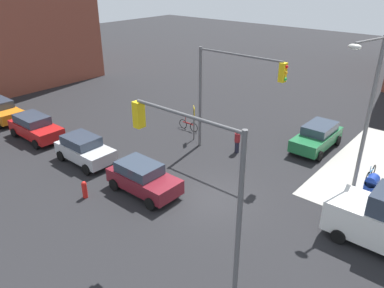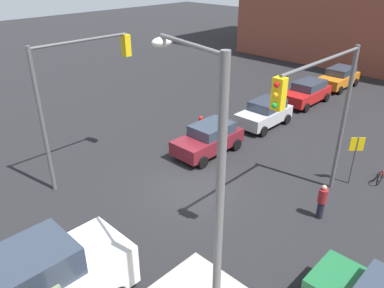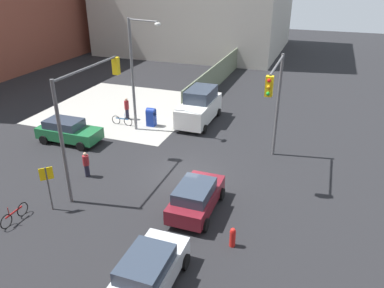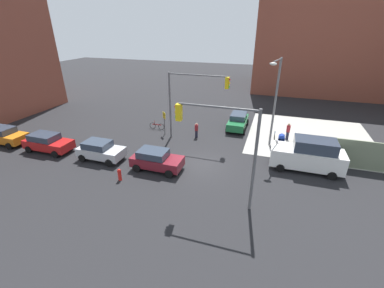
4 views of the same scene
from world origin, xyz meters
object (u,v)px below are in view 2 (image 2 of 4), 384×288
Objects in this scene: pedestrian_waiting at (322,201)px; sedan_orange at (339,77)px; street_lamp_corner at (210,193)px; bicycle_at_crosswalk at (384,174)px; hatchback_silver at (265,113)px; traffic_signal_nw_corner at (323,104)px; sedan_red at (307,92)px; fire_hydrant at (201,123)px; sedan_maroon at (209,139)px; traffic_signal_se_corner at (78,84)px.

sedan_orange is at bearing 70.49° from pedestrian_waiting.
bicycle_at_crosswalk is at bearing 177.31° from street_lamp_corner.
pedestrian_waiting is (6.32, 7.04, -0.05)m from hatchback_silver.
pedestrian_waiting is (-7.12, -0.24, -3.91)m from street_lamp_corner.
traffic_signal_nw_corner is 3.71× the size of bicycle_at_crosswalk.
traffic_signal_nw_corner is 1.49× the size of sedan_red.
sedan_orange is at bearing -158.95° from traffic_signal_nw_corner.
fire_hydrant is 9.13m from sedan_red.
bicycle_at_crosswalk is at bearing 100.03° from fire_hydrant.
sedan_maroon is at bearing -0.38° from hatchback_silver.
traffic_signal_se_corner is 11.40m from pedestrian_waiting.
traffic_signal_se_corner reaches higher than hatchback_silver.
traffic_signal_se_corner is at bearing 163.25° from pedestrian_waiting.
hatchback_silver is (-6.07, -6.34, -3.81)m from traffic_signal_nw_corner.
fire_hydrant is at bearing 120.01° from pedestrian_waiting.
traffic_signal_nw_corner reaches higher than bicycle_at_crosswalk.
sedan_maroon is 2.30× the size of bicycle_at_crosswalk.
traffic_signal_nw_corner is 10.24m from traffic_signal_se_corner.
sedan_orange reaches higher than pedestrian_waiting.
sedan_red is 10.73m from sedan_maroon.
traffic_signal_se_corner is 0.81× the size of street_lamp_corner.
traffic_signal_se_corner is 6.91× the size of fire_hydrant.
street_lamp_corner is 12.70m from bicycle_at_crosswalk.
pedestrian_waiting is 0.88× the size of bicycle_at_crosswalk.
hatchback_silver reaches higher than pedestrian_waiting.
street_lamp_corner is 1.88× the size of sedan_orange.
traffic_signal_se_corner is at bearing -13.67° from hatchback_silver.
pedestrian_waiting is (3.00, 9.40, 0.31)m from fire_hydrant.
sedan_red is at bearing -131.45° from bicycle_at_crosswalk.
sedan_red is at bearing 0.11° from sedan_orange.
sedan_orange is 1.10× the size of hatchback_silver.
fire_hydrant is at bearing -79.97° from bicycle_at_crosswalk.
sedan_maroon and hatchback_silver have the same top height.
sedan_maroon is at bearing 0.56° from sedan_red.
traffic_signal_nw_corner and traffic_signal_se_corner have the same top height.
street_lamp_corner is 5.18× the size of pedestrian_waiting.
street_lamp_corner is 11.67m from sedan_maroon.
traffic_signal_se_corner is (4.89, -9.00, -0.05)m from traffic_signal_nw_corner.
traffic_signal_nw_corner reaches higher than sedan_maroon.
traffic_signal_se_corner is 1.61× the size of sedan_maroon.
pedestrian_waiting is at bearing 81.02° from sedan_maroon.
traffic_signal_nw_corner is at bearing -18.25° from bicycle_at_crosswalk.
sedan_maroon is at bearing 51.06° from fire_hydrant.
sedan_maroon is 8.70m from bicycle_at_crosswalk.
sedan_red is 1.09× the size of sedan_maroon.
pedestrian_waiting reaches higher than fire_hydrant.
sedan_maroon is 7.16m from pedestrian_waiting.
traffic_signal_nw_corner is 18.45m from sedan_orange.
bicycle_at_crosswalk is (-9.44, 10.50, -4.25)m from traffic_signal_se_corner.
street_lamp_corner reaches higher than sedan_maroon.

